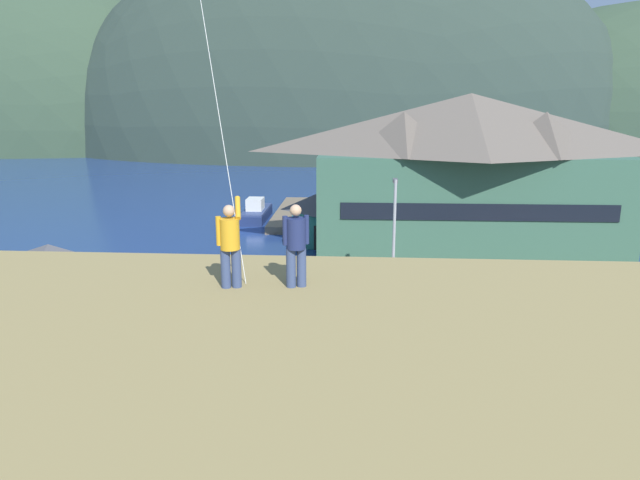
{
  "coord_description": "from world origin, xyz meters",
  "views": [
    {
      "loc": [
        1.22,
        -20.16,
        11.32
      ],
      "look_at": [
        -0.69,
        9.0,
        4.12
      ],
      "focal_mm": 32.48,
      "sensor_mm": 36.0,
      "label": 1
    }
  ],
  "objects_px": {
    "harbor_lodge": "(467,172)",
    "person_companion": "(296,243)",
    "moored_boat_wharfside": "(256,212)",
    "storage_shed_waterside": "(323,217)",
    "parked_car_front_row_silver": "(279,356)",
    "wharf_dock": "(293,214)",
    "parked_car_front_row_red": "(509,322)",
    "parked_car_front_row_end": "(352,319)",
    "parked_car_lone_by_shed": "(213,318)",
    "parked_car_mid_row_far": "(36,372)",
    "parked_car_mid_row_near": "(635,314)",
    "parking_light_pole": "(394,234)",
    "person_kite_flyer": "(230,243)",
    "parked_car_corner_spot": "(426,366)",
    "storage_shed_near_lot": "(53,289)"
  },
  "relations": [
    {
      "from": "storage_shed_waterside",
      "to": "parked_car_front_row_red",
      "type": "height_order",
      "value": "storage_shed_waterside"
    },
    {
      "from": "wharf_dock",
      "to": "parked_car_front_row_red",
      "type": "height_order",
      "value": "parked_car_front_row_red"
    },
    {
      "from": "harbor_lodge",
      "to": "parked_car_lone_by_shed",
      "type": "relative_size",
      "value": 5.13
    },
    {
      "from": "parked_car_corner_spot",
      "to": "person_kite_flyer",
      "type": "bearing_deg",
      "value": -118.72
    },
    {
      "from": "parked_car_front_row_silver",
      "to": "storage_shed_waterside",
      "type": "bearing_deg",
      "value": 89.15
    },
    {
      "from": "parked_car_front_row_silver",
      "to": "parked_car_corner_spot",
      "type": "height_order",
      "value": "same"
    },
    {
      "from": "storage_shed_waterside",
      "to": "parked_car_lone_by_shed",
      "type": "bearing_deg",
      "value": -102.06
    },
    {
      "from": "moored_boat_wharfside",
      "to": "storage_shed_waterside",
      "type": "bearing_deg",
      "value": -51.79
    },
    {
      "from": "parked_car_mid_row_far",
      "to": "parking_light_pole",
      "type": "height_order",
      "value": "parking_light_pole"
    },
    {
      "from": "parked_car_front_row_end",
      "to": "person_companion",
      "type": "xyz_separation_m",
      "value": [
        -1.07,
        -14.51,
        7.35
      ]
    },
    {
      "from": "harbor_lodge",
      "to": "parked_car_front_row_red",
      "type": "relative_size",
      "value": 5.26
    },
    {
      "from": "parking_light_pole",
      "to": "person_kite_flyer",
      "type": "bearing_deg",
      "value": -103.32
    },
    {
      "from": "parked_car_corner_spot",
      "to": "person_companion",
      "type": "xyz_separation_m",
      "value": [
        -4.03,
        -9.68,
        7.35
      ]
    },
    {
      "from": "harbor_lodge",
      "to": "parked_car_front_row_red",
      "type": "bearing_deg",
      "value": -92.04
    },
    {
      "from": "wharf_dock",
      "to": "person_kite_flyer",
      "type": "xyz_separation_m",
      "value": [
        3.61,
        -43.5,
        8.09
      ]
    },
    {
      "from": "storage_shed_waterside",
      "to": "parking_light_pole",
      "type": "height_order",
      "value": "parking_light_pole"
    },
    {
      "from": "storage_shed_near_lot",
      "to": "parked_car_corner_spot",
      "type": "distance_m",
      "value": 17.87
    },
    {
      "from": "harbor_lodge",
      "to": "parked_car_front_row_end",
      "type": "bearing_deg",
      "value": -116.82
    },
    {
      "from": "person_companion",
      "to": "wharf_dock",
      "type": "bearing_deg",
      "value": 96.52
    },
    {
      "from": "moored_boat_wharfside",
      "to": "parked_car_front_row_silver",
      "type": "distance_m",
      "value": 32.47
    },
    {
      "from": "parked_car_front_row_red",
      "to": "parked_car_mid_row_near",
      "type": "height_order",
      "value": "same"
    },
    {
      "from": "person_kite_flyer",
      "to": "parked_car_mid_row_near",
      "type": "bearing_deg",
      "value": 44.95
    },
    {
      "from": "parked_car_front_row_end",
      "to": "parked_car_lone_by_shed",
      "type": "height_order",
      "value": "same"
    },
    {
      "from": "storage_shed_near_lot",
      "to": "parked_car_front_row_end",
      "type": "distance_m",
      "value": 14.4
    },
    {
      "from": "parked_car_mid_row_far",
      "to": "person_kite_flyer",
      "type": "bearing_deg",
      "value": -40.65
    },
    {
      "from": "harbor_lodge",
      "to": "person_companion",
      "type": "xyz_separation_m",
      "value": [
        -9.0,
        -30.2,
        2.23
      ]
    },
    {
      "from": "parked_car_front_row_red",
      "to": "person_companion",
      "type": "height_order",
      "value": "person_companion"
    },
    {
      "from": "parked_car_front_row_end",
      "to": "person_companion",
      "type": "height_order",
      "value": "person_companion"
    },
    {
      "from": "wharf_dock",
      "to": "harbor_lodge",
      "type": "bearing_deg",
      "value": -43.33
    },
    {
      "from": "wharf_dock",
      "to": "parked_car_front_row_end",
      "type": "xyz_separation_m",
      "value": [
        6.02,
        -28.85,
        0.71
      ]
    },
    {
      "from": "parked_car_front_row_silver",
      "to": "wharf_dock",
      "type": "bearing_deg",
      "value": 95.38
    },
    {
      "from": "parked_car_mid_row_near",
      "to": "parked_car_front_row_red",
      "type": "bearing_deg",
      "value": -167.21
    },
    {
      "from": "person_companion",
      "to": "parking_light_pole",
      "type": "bearing_deg",
      "value": 80.42
    },
    {
      "from": "person_companion",
      "to": "storage_shed_near_lot",
      "type": "bearing_deg",
      "value": 133.44
    },
    {
      "from": "harbor_lodge",
      "to": "parked_car_mid_row_far",
      "type": "distance_m",
      "value": 30.2
    },
    {
      "from": "wharf_dock",
      "to": "parked_car_mid_row_near",
      "type": "relative_size",
      "value": 3.49
    },
    {
      "from": "wharf_dock",
      "to": "moored_boat_wharfside",
      "type": "relative_size",
      "value": 2.28
    },
    {
      "from": "storage_shed_near_lot",
      "to": "person_kite_flyer",
      "type": "distance_m",
      "value": 19.44
    },
    {
      "from": "parked_car_corner_spot",
      "to": "person_companion",
      "type": "height_order",
      "value": "person_companion"
    },
    {
      "from": "parked_car_front_row_silver",
      "to": "parked_car_mid_row_far",
      "type": "relative_size",
      "value": 0.99
    },
    {
      "from": "wharf_dock",
      "to": "moored_boat_wharfside",
      "type": "distance_m",
      "value": 3.69
    },
    {
      "from": "storage_shed_near_lot",
      "to": "parked_car_corner_spot",
      "type": "relative_size",
      "value": 1.65
    },
    {
      "from": "storage_shed_waterside",
      "to": "person_companion",
      "type": "height_order",
      "value": "person_companion"
    },
    {
      "from": "parked_car_front_row_silver",
      "to": "person_companion",
      "type": "relative_size",
      "value": 2.45
    },
    {
      "from": "parked_car_front_row_end",
      "to": "parked_car_corner_spot",
      "type": "height_order",
      "value": "same"
    },
    {
      "from": "storage_shed_waterside",
      "to": "parked_car_corner_spot",
      "type": "xyz_separation_m",
      "value": [
        5.52,
        -23.57,
        -1.13
      ]
    },
    {
      "from": "parked_car_mid_row_near",
      "to": "person_companion",
      "type": "relative_size",
      "value": 2.48
    },
    {
      "from": "storage_shed_waterside",
      "to": "person_kite_flyer",
      "type": "xyz_separation_m",
      "value": [
        0.14,
        -33.38,
        6.24
      ]
    },
    {
      "from": "parked_car_front_row_silver",
      "to": "parked_car_front_row_end",
      "type": "bearing_deg",
      "value": 56.42
    },
    {
      "from": "parked_car_mid_row_far",
      "to": "parked_car_mid_row_near",
      "type": "bearing_deg",
      "value": 16.94
    }
  ]
}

